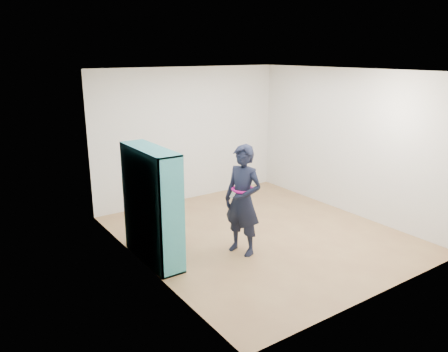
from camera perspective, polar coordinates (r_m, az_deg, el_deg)
floor at (r=7.21m, az=4.73°, el=-7.57°), size 4.50×4.50×0.00m
ceiling at (r=6.62m, az=5.26°, el=13.55°), size 4.50×4.50×0.00m
wall_left at (r=5.78m, az=-10.59°, el=-0.09°), size 0.02×4.50×2.60m
wall_right at (r=8.19m, az=15.93°, el=4.28°), size 0.02×4.50×2.60m
wall_back at (r=8.62m, az=-4.54°, el=5.40°), size 4.00×0.02×2.60m
wall_front at (r=5.32m, az=20.47°, el=-2.26°), size 4.00×0.02×2.60m
bookshelf at (r=6.13m, az=-9.60°, el=-4.02°), size 0.36×1.22×1.63m
person at (r=6.28m, az=2.49°, el=-3.17°), size 0.56×0.69×1.62m
smartphone at (r=6.17m, az=1.14°, el=-2.47°), size 0.06×0.09×0.13m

